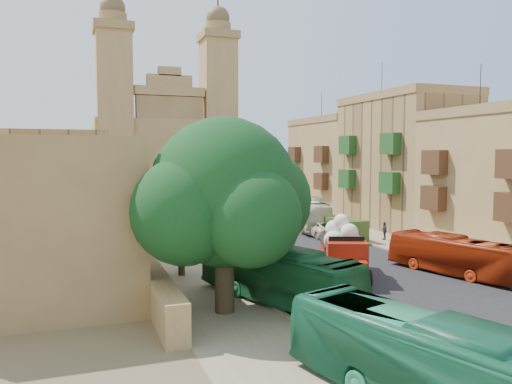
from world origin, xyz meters
TOP-DOWN VIEW (x-y plane):
  - ground at (0.00, 0.00)m, footprint 260.00×260.00m
  - road_surface at (0.00, 30.00)m, footprint 14.00×140.00m
  - sidewalk_east at (9.50, 30.00)m, footprint 5.00×140.00m
  - sidewalk_west at (-9.50, 30.00)m, footprint 5.00×140.00m
  - kerb_east at (7.00, 30.00)m, footprint 0.25×140.00m
  - kerb_west at (-7.00, 30.00)m, footprint 0.25×140.00m
  - townhouse_c at (15.95, 25.00)m, footprint 9.00×14.00m
  - townhouse_d at (15.95, 39.00)m, footprint 9.00×14.00m
  - west_wall at (-12.50, 20.00)m, footprint 1.00×40.00m
  - west_building_low at (-18.00, 18.00)m, footprint 10.00×28.00m
  - west_building_mid at (-18.00, 44.00)m, footprint 10.00×22.00m
  - church at (-0.00, 78.61)m, footprint 28.00×22.50m
  - ficus_tree at (-9.42, 4.01)m, footprint 9.36×8.61m
  - street_tree_a at (-10.00, 12.00)m, footprint 2.86×2.86m
  - street_tree_b at (-10.00, 24.00)m, footprint 3.15×3.15m
  - street_tree_c at (-10.00, 36.00)m, footprint 2.86×2.86m
  - street_tree_d at (-10.00, 48.00)m, footprint 3.17×3.17m
  - red_truck at (-0.67, 8.20)m, footprint 4.65×6.88m
  - olive_pickup at (6.21, 20.00)m, footprint 2.24×4.72m
  - bus_green_south at (-6.36, -7.14)m, footprint 5.30×10.53m
  - bus_green_north at (-6.50, 4.70)m, footprint 5.88×10.42m
  - bus_red_east at (6.23, 6.31)m, footprint 4.32×9.11m
  - bus_cream_east at (6.50, 27.08)m, footprint 6.12×11.24m
  - car_blue_a at (-3.67, 15.77)m, footprint 2.54×4.09m
  - car_white_a at (-1.95, 24.97)m, footprint 1.78×4.13m
  - car_cream at (5.00, 22.61)m, footprint 2.43×5.16m
  - car_dkblue at (-2.02, 39.19)m, footprint 3.34×4.97m
  - car_white_b at (4.30, 44.20)m, footprint 1.93×3.35m
  - car_blue_b at (-1.58, 61.10)m, footprint 2.22×3.58m
  - pedestrian_a at (10.48, 11.73)m, footprint 0.68×0.54m
  - pedestrian_c at (9.57, 18.83)m, footprint 0.59×1.00m

SIDE VIEW (x-z plane):
  - ground at x=0.00m, z-range 0.00..0.00m
  - road_surface at x=0.00m, z-range 0.00..0.01m
  - sidewalk_east at x=9.50m, z-range 0.00..0.01m
  - sidewalk_west at x=-9.50m, z-range 0.00..0.01m
  - kerb_east at x=7.00m, z-range 0.00..0.12m
  - kerb_west at x=-7.00m, z-range 0.00..0.12m
  - car_white_b at x=4.30m, z-range 0.00..1.07m
  - car_blue_b at x=-1.58m, z-range 0.00..1.12m
  - car_blue_a at x=-3.67m, z-range 0.00..1.30m
  - car_white_a at x=-1.95m, z-range 0.00..1.32m
  - car_dkblue at x=-2.02m, z-range 0.00..1.34m
  - car_cream at x=5.00m, z-range 0.00..1.43m
  - pedestrian_c at x=9.57m, z-range 0.00..1.60m
  - pedestrian_a at x=10.48m, z-range 0.00..1.63m
  - west_wall at x=-12.50m, z-range 0.00..1.80m
  - olive_pickup at x=6.21m, z-range -0.02..1.90m
  - bus_red_east at x=6.23m, z-range 0.00..2.47m
  - bus_green_north at x=-6.50m, z-range 0.00..2.85m
  - bus_green_south at x=-6.36m, z-range 0.00..2.86m
  - bus_cream_east at x=6.50m, z-range 0.00..3.07m
  - red_truck at x=-0.67m, z-range -0.23..3.58m
  - street_tree_a at x=-10.00m, z-range 0.74..5.13m
  - street_tree_c at x=-10.00m, z-range 0.74..5.13m
  - street_tree_b at x=-10.00m, z-range 0.82..5.66m
  - street_tree_d at x=-10.00m, z-range 0.82..5.70m
  - west_building_low at x=-18.00m, z-range 0.00..8.40m
  - west_building_mid at x=-18.00m, z-range 0.00..10.00m
  - ficus_tree at x=-9.42m, z-range 0.85..10.21m
  - townhouse_d at x=15.95m, z-range -1.79..14.11m
  - townhouse_c at x=15.95m, z-range -1.79..15.61m
  - church at x=0.00m, z-range -8.63..27.67m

